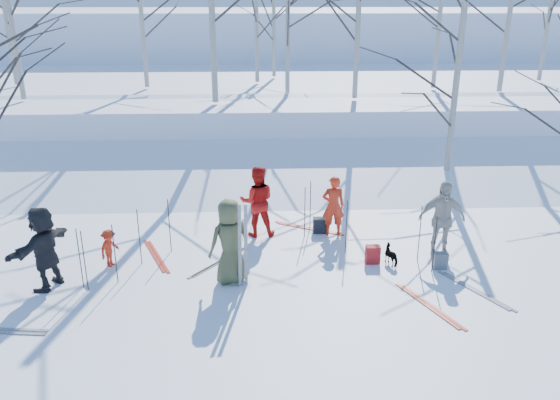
{
  "coord_description": "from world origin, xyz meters",
  "views": [
    {
      "loc": [
        -0.49,
        -10.53,
        5.72
      ],
      "look_at": [
        0.0,
        1.5,
        1.3
      ],
      "focal_mm": 35.0,
      "sensor_mm": 36.0,
      "label": 1
    }
  ],
  "objects_px": {
    "skier_red_seated": "(109,248)",
    "backpack_dark": "(320,225)",
    "skier_olive_center": "(230,242)",
    "skier_cream_east": "(442,219)",
    "dog": "(392,255)",
    "skier_redor_behind": "(257,201)",
    "backpack_red": "(373,254)",
    "backpack_grey": "(440,261)",
    "skier_grey_west": "(44,248)",
    "skier_red_north": "(333,206)"
  },
  "relations": [
    {
      "from": "backpack_dark",
      "to": "backpack_red",
      "type": "bearing_deg",
      "value": -60.38
    },
    {
      "from": "dog",
      "to": "backpack_grey",
      "type": "distance_m",
      "value": 1.06
    },
    {
      "from": "skier_grey_west",
      "to": "backpack_dark",
      "type": "xyz_separation_m",
      "value": [
        6.04,
        2.63,
        -0.7
      ]
    },
    {
      "from": "skier_redor_behind",
      "to": "backpack_dark",
      "type": "distance_m",
      "value": 1.78
    },
    {
      "from": "skier_cream_east",
      "to": "skier_grey_west",
      "type": "xyz_separation_m",
      "value": [
        -8.71,
        -1.17,
        -0.03
      ]
    },
    {
      "from": "skier_red_north",
      "to": "skier_olive_center",
      "type": "bearing_deg",
      "value": 43.08
    },
    {
      "from": "dog",
      "to": "skier_cream_east",
      "type": "bearing_deg",
      "value": 175.82
    },
    {
      "from": "skier_redor_behind",
      "to": "skier_olive_center",
      "type": "bearing_deg",
      "value": 75.39
    },
    {
      "from": "skier_cream_east",
      "to": "backpack_grey",
      "type": "bearing_deg",
      "value": -103.45
    },
    {
      "from": "skier_red_seated",
      "to": "backpack_grey",
      "type": "height_order",
      "value": "skier_red_seated"
    },
    {
      "from": "skier_cream_east",
      "to": "dog",
      "type": "bearing_deg",
      "value": -159.42
    },
    {
      "from": "backpack_red",
      "to": "backpack_dark",
      "type": "distance_m",
      "value": 2.07
    },
    {
      "from": "skier_olive_center",
      "to": "backpack_grey",
      "type": "xyz_separation_m",
      "value": [
        4.69,
        0.4,
        -0.74
      ]
    },
    {
      "from": "backpack_red",
      "to": "backpack_dark",
      "type": "bearing_deg",
      "value": 119.62
    },
    {
      "from": "skier_red_north",
      "to": "skier_cream_east",
      "type": "relative_size",
      "value": 0.85
    },
    {
      "from": "skier_redor_behind",
      "to": "skier_red_seated",
      "type": "height_order",
      "value": "skier_redor_behind"
    },
    {
      "from": "skier_red_seated",
      "to": "skier_olive_center",
      "type": "bearing_deg",
      "value": -83.79
    },
    {
      "from": "skier_red_seated",
      "to": "backpack_dark",
      "type": "relative_size",
      "value": 2.22
    },
    {
      "from": "skier_redor_behind",
      "to": "skier_grey_west",
      "type": "xyz_separation_m",
      "value": [
        -4.41,
        -2.54,
        -0.02
      ]
    },
    {
      "from": "skier_olive_center",
      "to": "backpack_dark",
      "type": "distance_m",
      "value": 3.45
    },
    {
      "from": "skier_redor_behind",
      "to": "skier_cream_east",
      "type": "xyz_separation_m",
      "value": [
        4.29,
        -1.37,
        0.01
      ]
    },
    {
      "from": "skier_cream_east",
      "to": "skier_olive_center",
      "type": "bearing_deg",
      "value": -166.1
    },
    {
      "from": "backpack_grey",
      "to": "dog",
      "type": "bearing_deg",
      "value": 165.89
    },
    {
      "from": "skier_grey_west",
      "to": "dog",
      "type": "relative_size",
      "value": 3.4
    },
    {
      "from": "skier_red_seated",
      "to": "backpack_red",
      "type": "height_order",
      "value": "skier_red_seated"
    },
    {
      "from": "skier_cream_east",
      "to": "skier_red_seated",
      "type": "bearing_deg",
      "value": -176.87
    },
    {
      "from": "skier_red_north",
      "to": "skier_redor_behind",
      "type": "relative_size",
      "value": 0.86
    },
    {
      "from": "skier_olive_center",
      "to": "skier_cream_east",
      "type": "distance_m",
      "value": 4.99
    },
    {
      "from": "skier_cream_east",
      "to": "backpack_red",
      "type": "relative_size",
      "value": 4.43
    },
    {
      "from": "dog",
      "to": "skier_olive_center",
      "type": "bearing_deg",
      "value": -13.17
    },
    {
      "from": "skier_red_seated",
      "to": "dog",
      "type": "bearing_deg",
      "value": -68.48
    },
    {
      "from": "backpack_red",
      "to": "backpack_grey",
      "type": "relative_size",
      "value": 1.11
    },
    {
      "from": "skier_redor_behind",
      "to": "backpack_dark",
      "type": "xyz_separation_m",
      "value": [
        1.62,
        0.09,
        -0.72
      ]
    },
    {
      "from": "skier_grey_west",
      "to": "dog",
      "type": "bearing_deg",
      "value": 117.92
    },
    {
      "from": "skier_olive_center",
      "to": "skier_red_seated",
      "type": "xyz_separation_m",
      "value": [
        -2.78,
        0.85,
        -0.49
      ]
    },
    {
      "from": "skier_cream_east",
      "to": "backpack_grey",
      "type": "height_order",
      "value": "skier_cream_east"
    },
    {
      "from": "skier_red_seated",
      "to": "skier_cream_east",
      "type": "bearing_deg",
      "value": -65.05
    },
    {
      "from": "dog",
      "to": "backpack_grey",
      "type": "xyz_separation_m",
      "value": [
        1.03,
        -0.26,
        -0.03
      ]
    },
    {
      "from": "skier_red_north",
      "to": "backpack_dark",
      "type": "bearing_deg",
      "value": -24.19
    },
    {
      "from": "skier_red_north",
      "to": "skier_cream_east",
      "type": "bearing_deg",
      "value": 150.04
    },
    {
      "from": "skier_red_seated",
      "to": "skier_cream_east",
      "type": "distance_m",
      "value": 7.67
    },
    {
      "from": "skier_olive_center",
      "to": "skier_redor_behind",
      "type": "bearing_deg",
      "value": -127.66
    },
    {
      "from": "skier_grey_west",
      "to": "backpack_grey",
      "type": "bearing_deg",
      "value": 115.5
    },
    {
      "from": "skier_olive_center",
      "to": "skier_redor_behind",
      "type": "height_order",
      "value": "skier_olive_center"
    },
    {
      "from": "backpack_red",
      "to": "backpack_grey",
      "type": "distance_m",
      "value": 1.51
    },
    {
      "from": "backpack_grey",
      "to": "backpack_dark",
      "type": "bearing_deg",
      "value": 139.3
    },
    {
      "from": "skier_cream_east",
      "to": "backpack_grey",
      "type": "relative_size",
      "value": 4.89
    },
    {
      "from": "dog",
      "to": "backpack_dark",
      "type": "xyz_separation_m",
      "value": [
        -1.46,
        1.88,
        -0.02
      ]
    },
    {
      "from": "skier_redor_behind",
      "to": "backpack_grey",
      "type": "xyz_separation_m",
      "value": [
        4.11,
        -2.05,
        -0.73
      ]
    },
    {
      "from": "backpack_red",
      "to": "backpack_grey",
      "type": "height_order",
      "value": "backpack_red"
    }
  ]
}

